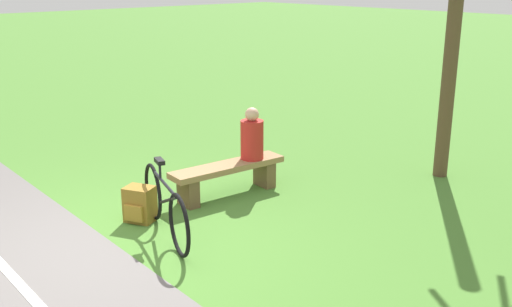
{
  "coord_description": "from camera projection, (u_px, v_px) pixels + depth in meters",
  "views": [
    {
      "loc": [
        2.74,
        5.5,
        2.91
      ],
      "look_at": [
        -1.42,
        0.94,
        1.02
      ],
      "focal_mm": 41.82,
      "sensor_mm": 36.0,
      "label": 1
    }
  ],
  "objects": [
    {
      "name": "tree_by_path",
      "position": [
        456.0,
        27.0,
        8.25
      ],
      "size": [
        1.36,
        1.33,
        4.76
      ],
      "color": "brown",
      "rests_on": "ground_plane"
    },
    {
      "name": "bench",
      "position": [
        228.0,
        174.0,
        8.02
      ],
      "size": [
        1.69,
        0.52,
        0.44
      ],
      "rotation": [
        0.0,
        0.0,
        -0.09
      ],
      "color": "#937047",
      "rests_on": "ground_plane"
    },
    {
      "name": "person_seated",
      "position": [
        252.0,
        137.0,
        8.12
      ],
      "size": [
        0.34,
        0.34,
        0.72
      ],
      "rotation": [
        0.0,
        0.0,
        -0.09
      ],
      "color": "#B2231E",
      "rests_on": "bench"
    },
    {
      "name": "ground_plane",
      "position": [
        102.0,
        250.0,
        6.5
      ],
      "size": [
        80.0,
        80.0,
        0.0
      ],
      "primitive_type": "plane",
      "color": "#477A2D"
    },
    {
      "name": "bicycle",
      "position": [
        165.0,
        205.0,
        6.76
      ],
      "size": [
        0.62,
        1.71,
        0.88
      ],
      "rotation": [
        0.0,
        0.0,
        1.25
      ],
      "color": "black",
      "rests_on": "ground_plane"
    },
    {
      "name": "backpack",
      "position": [
        140.0,
        204.0,
        7.21
      ],
      "size": [
        0.4,
        0.42,
        0.43
      ],
      "rotation": [
        0.0,
        0.0,
        5.18
      ],
      "color": "olive",
      "rests_on": "ground_plane"
    }
  ]
}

